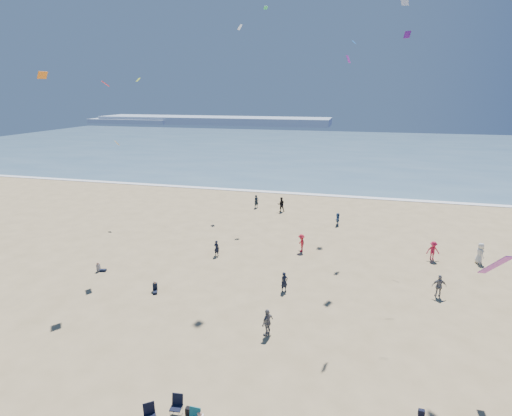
# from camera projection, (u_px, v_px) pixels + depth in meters

# --- Properties ---
(ocean) EXTENTS (220.00, 100.00, 0.06)m
(ocean) POSITION_uv_depth(u_px,v_px,m) (329.00, 149.00, 105.43)
(ocean) COLOR #476B84
(ocean) RESTS_ON ground
(surf_line) EXTENTS (220.00, 1.20, 0.08)m
(surf_line) POSITION_uv_depth(u_px,v_px,m) (304.00, 194.00, 58.89)
(surf_line) COLOR white
(surf_line) RESTS_ON ground
(headland_far) EXTENTS (110.00, 20.00, 3.20)m
(headland_far) POSITION_uv_depth(u_px,v_px,m) (213.00, 120.00, 188.89)
(headland_far) COLOR #7A8EA8
(headland_far) RESTS_ON ground
(headland_near) EXTENTS (40.00, 14.00, 2.00)m
(headland_near) POSITION_uv_depth(u_px,v_px,m) (132.00, 121.00, 193.81)
(headland_near) COLOR #7A8EA8
(headland_near) RESTS_ON ground
(standing_flyers) EXTENTS (31.66, 40.45, 1.88)m
(standing_flyers) POSITION_uv_depth(u_px,v_px,m) (318.00, 263.00, 33.24)
(standing_flyers) COLOR #B81A3A
(standing_flyers) RESTS_ON ground
(seated_group) EXTENTS (25.56, 22.60, 0.84)m
(seated_group) POSITION_uv_depth(u_px,v_px,m) (184.00, 361.00, 21.74)
(seated_group) COLOR white
(seated_group) RESTS_ON ground
(chair_cluster) EXTENTS (2.72, 1.55, 1.00)m
(chair_cluster) POSITION_uv_depth(u_px,v_px,m) (173.00, 414.00, 18.06)
(chair_cluster) COLOR black
(chair_cluster) RESTS_ON ground
(black_backpack) EXTENTS (0.30, 0.22, 0.38)m
(black_backpack) POSITION_uv_depth(u_px,v_px,m) (189.00, 411.00, 18.65)
(black_backpack) COLOR black
(black_backpack) RESTS_ON ground
(navy_bag) EXTENTS (0.28, 0.18, 0.34)m
(navy_bag) POSITION_uv_depth(u_px,v_px,m) (421.00, 413.00, 18.58)
(navy_bag) COLOR black
(navy_bag) RESTS_ON ground
(kites_aloft) EXTENTS (42.29, 39.94, 30.15)m
(kites_aloft) POSITION_uv_depth(u_px,v_px,m) (387.00, 91.00, 24.67)
(kites_aloft) COLOR green
(kites_aloft) RESTS_ON ground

